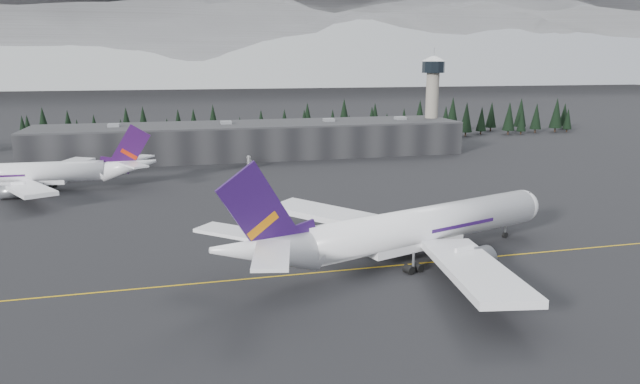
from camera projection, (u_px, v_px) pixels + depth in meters
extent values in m
plane|color=black|center=(348.00, 266.00, 100.98)|extent=(1400.00, 1400.00, 0.00)
cube|color=gold|center=(351.00, 270.00, 99.09)|extent=(400.00, 0.40, 0.02)
cube|color=black|center=(253.00, 141.00, 217.84)|extent=(160.00, 30.00, 12.00)
cube|color=#333335|center=(253.00, 124.00, 216.44)|extent=(160.00, 30.00, 0.60)
cylinder|color=gray|center=(432.00, 110.00, 236.30)|extent=(5.20, 5.20, 32.00)
cylinder|color=black|center=(433.00, 67.00, 232.47)|extent=(9.20, 9.20, 4.50)
cone|color=silver|center=(434.00, 59.00, 231.70)|extent=(10.00, 10.00, 2.00)
cube|color=black|center=(242.00, 126.00, 252.49)|extent=(360.00, 20.00, 15.00)
cylinder|color=white|center=(429.00, 224.00, 104.68)|extent=(50.99, 22.16, 6.71)
sphere|color=white|center=(521.00, 206.00, 117.96)|extent=(6.71, 6.71, 6.71)
cone|color=white|center=(265.00, 250.00, 87.13)|extent=(19.93, 12.14, 9.71)
cube|color=white|center=(345.00, 218.00, 115.94)|extent=(28.70, 28.22, 2.87)
cylinder|color=gray|center=(390.00, 229.00, 114.74)|extent=(8.22, 6.27, 4.25)
cube|color=white|center=(473.00, 268.00, 87.29)|extent=(14.31, 32.40, 2.87)
cylinder|color=gray|center=(473.00, 261.00, 96.26)|extent=(8.22, 6.27, 4.25)
cube|color=#29104D|center=(261.00, 215.00, 85.58)|extent=(13.64, 4.88, 16.64)
cube|color=orange|center=(262.00, 225.00, 86.07)|extent=(5.38, 2.27, 4.10)
cube|color=white|center=(233.00, 232.00, 91.17)|extent=(12.49, 11.98, 0.56)
cube|color=white|center=(272.00, 255.00, 80.09)|extent=(7.50, 13.08, 0.56)
cylinder|color=black|center=(505.00, 230.00, 116.65)|extent=(0.56, 0.56, 3.35)
cylinder|color=black|center=(377.00, 247.00, 105.79)|extent=(0.56, 0.56, 3.35)
cylinder|color=black|center=(413.00, 263.00, 97.47)|extent=(0.56, 0.56, 3.35)
cylinder|color=white|center=(21.00, 173.00, 157.73)|extent=(44.43, 7.75, 5.77)
cone|color=white|center=(129.00, 166.00, 163.16)|extent=(16.39, 6.49, 8.35)
cube|color=white|center=(28.00, 189.00, 144.96)|extent=(18.51, 27.63, 2.46)
cylinder|color=gray|center=(11.00, 192.00, 149.25)|extent=(6.41, 3.93, 3.65)
cube|color=white|center=(56.00, 168.00, 173.43)|extent=(20.32, 27.10, 2.46)
cylinder|color=gray|center=(32.00, 177.00, 167.61)|extent=(6.41, 3.93, 3.65)
cube|color=#310F46|center=(130.00, 149.00, 162.17)|extent=(12.18, 1.03, 14.32)
cube|color=red|center=(129.00, 154.00, 162.45)|extent=(4.71, 0.75, 3.53)
cube|color=white|center=(133.00, 165.00, 157.73)|extent=(8.71, 11.38, 0.48)
cube|color=white|center=(138.00, 158.00, 168.75)|extent=(9.34, 11.24, 0.48)
cylinder|color=black|center=(44.00, 189.00, 155.76)|extent=(0.48, 0.48, 2.88)
cylinder|color=black|center=(52.00, 182.00, 164.03)|extent=(0.48, 0.48, 2.88)
imported|color=silver|center=(104.00, 175.00, 177.78)|extent=(4.51, 6.28, 1.59)
imported|color=silver|center=(250.00, 166.00, 193.89)|extent=(4.76, 3.40, 1.51)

